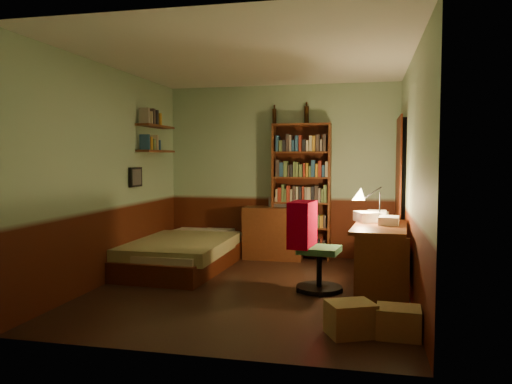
% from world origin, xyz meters
% --- Properties ---
extents(floor, '(3.50, 4.00, 0.02)m').
position_xyz_m(floor, '(0.00, 0.00, -0.01)').
color(floor, black).
rests_on(floor, ground).
extents(ceiling, '(3.50, 4.00, 0.02)m').
position_xyz_m(ceiling, '(0.00, 0.00, 2.61)').
color(ceiling, silver).
rests_on(ceiling, wall_back).
extents(wall_back, '(3.50, 0.02, 2.60)m').
position_xyz_m(wall_back, '(0.00, 2.01, 1.30)').
color(wall_back, '#8FAF8B').
rests_on(wall_back, ground).
extents(wall_left, '(0.02, 4.00, 2.60)m').
position_xyz_m(wall_left, '(-1.76, 0.00, 1.30)').
color(wall_left, '#8FAF8B').
rests_on(wall_left, ground).
extents(wall_right, '(0.02, 4.00, 2.60)m').
position_xyz_m(wall_right, '(1.76, 0.00, 1.30)').
color(wall_right, '#8FAF8B').
rests_on(wall_right, ground).
extents(wall_front, '(3.50, 0.02, 2.60)m').
position_xyz_m(wall_front, '(0.00, -2.01, 1.30)').
color(wall_front, '#8FAF8B').
rests_on(wall_front, ground).
extents(doorway, '(0.06, 0.90, 2.00)m').
position_xyz_m(doorway, '(1.72, 1.30, 1.00)').
color(doorway, black).
rests_on(doorway, ground).
extents(door_trim, '(0.02, 0.98, 2.08)m').
position_xyz_m(door_trim, '(1.69, 1.30, 1.00)').
color(door_trim, '#3B1509').
rests_on(door_trim, ground).
extents(bed, '(1.35, 2.36, 0.68)m').
position_xyz_m(bed, '(-1.19, 0.97, 0.34)').
color(bed, '#617540').
rests_on(bed, ground).
extents(dresser, '(0.88, 0.45, 0.77)m').
position_xyz_m(dresser, '(-0.07, 1.76, 0.39)').
color(dresser, '#552813').
rests_on(dresser, ground).
extents(mini_stereo, '(0.28, 0.22, 0.14)m').
position_xyz_m(mini_stereo, '(-0.01, 1.89, 0.85)').
color(mini_stereo, '#B2B2B7').
rests_on(mini_stereo, dresser).
extents(bookshelf, '(0.86, 0.27, 2.01)m').
position_xyz_m(bookshelf, '(0.33, 1.85, 1.00)').
color(bookshelf, '#552813').
rests_on(bookshelf, ground).
extents(bottle_left, '(0.07, 0.07, 0.23)m').
position_xyz_m(bottle_left, '(-0.10, 1.96, 2.13)').
color(bottle_left, black).
rests_on(bottle_left, bookshelf).
extents(bottle_right, '(0.09, 0.09, 0.26)m').
position_xyz_m(bottle_right, '(0.39, 1.96, 2.14)').
color(bottle_right, black).
rests_on(bottle_right, bookshelf).
extents(desk, '(0.68, 1.43, 0.75)m').
position_xyz_m(desk, '(1.44, 0.32, 0.37)').
color(desk, '#552813').
rests_on(desk, ground).
extents(paper_stack, '(0.32, 0.36, 0.12)m').
position_xyz_m(paper_stack, '(1.28, 0.54, 0.81)').
color(paper_stack, silver).
rests_on(paper_stack, desk).
extents(desk_lamp, '(0.23, 0.23, 0.65)m').
position_xyz_m(desk_lamp, '(1.44, 0.52, 1.07)').
color(desk_lamp, black).
rests_on(desk_lamp, desk).
extents(office_chair, '(0.58, 0.53, 1.04)m').
position_xyz_m(office_chair, '(0.77, 0.08, 0.52)').
color(office_chair, '#2E5C37').
rests_on(office_chair, ground).
extents(red_jacket, '(0.25, 0.45, 0.52)m').
position_xyz_m(red_jacket, '(0.56, -0.15, 1.31)').
color(red_jacket, '#AA001D').
rests_on(red_jacket, office_chair).
extents(wall_shelf_lower, '(0.20, 0.90, 0.03)m').
position_xyz_m(wall_shelf_lower, '(-1.64, 1.10, 1.60)').
color(wall_shelf_lower, '#552813').
rests_on(wall_shelf_lower, wall_left).
extents(wall_shelf_upper, '(0.20, 0.90, 0.03)m').
position_xyz_m(wall_shelf_upper, '(-1.64, 1.10, 1.95)').
color(wall_shelf_upper, '#552813').
rests_on(wall_shelf_upper, wall_left).
extents(framed_picture, '(0.04, 0.32, 0.26)m').
position_xyz_m(framed_picture, '(-1.72, 0.60, 1.25)').
color(framed_picture, black).
rests_on(framed_picture, wall_left).
extents(cardboard_box_a, '(0.47, 0.44, 0.28)m').
position_xyz_m(cardboard_box_a, '(1.17, -1.29, 0.14)').
color(cardboard_box_a, olive).
rests_on(cardboard_box_a, ground).
extents(cardboard_box_b, '(0.37, 0.31, 0.25)m').
position_xyz_m(cardboard_box_b, '(1.56, -1.24, 0.13)').
color(cardboard_box_b, olive).
rests_on(cardboard_box_b, ground).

